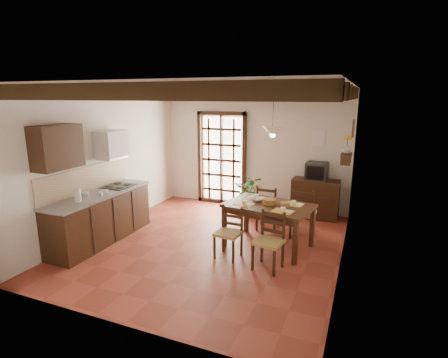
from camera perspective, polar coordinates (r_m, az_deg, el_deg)
The scene contains 25 objects.
ground_plane at distance 6.50m, azimuth -2.19°, elevation -10.61°, with size 5.00×5.00×0.00m, color brown.
room_shell at distance 5.99m, azimuth -2.35°, elevation 5.47°, with size 4.52×5.02×2.81m.
ceiling_beams at distance 5.93m, azimuth -2.43°, elevation 13.86°, with size 4.50×4.34×0.20m.
french_door at distance 8.62m, azimuth -0.38°, elevation 3.62°, with size 1.26×0.11×2.32m.
kitchen_counter at distance 6.88m, azimuth -19.47°, elevation -5.78°, with size 0.64×2.25×1.38m.
upper_cabinet at distance 6.17m, azimuth -25.60°, elevation 4.72°, with size 0.35×0.80×0.70m, color black.
range_hood at distance 7.06m, azimuth -17.90°, elevation 5.37°, with size 0.38×0.60×0.54m.
counter_items at distance 6.80m, azimuth -19.29°, elevation -1.69°, with size 0.50×1.43×0.25m.
dining_table at distance 6.22m, azimuth 7.30°, elevation -5.00°, with size 1.61×1.19×0.79m.
chair_near_left at distance 5.91m, azimuth 0.74°, elevation -10.22°, with size 0.43×0.41×0.87m.
chair_near_right at distance 5.59m, azimuth 7.25°, elevation -11.65°, with size 0.48×0.46×0.91m.
chair_far_left at distance 7.13m, azimuth 7.17°, elevation -5.98°, with size 0.43×0.41×0.92m.
chair_far_right at distance 6.87m, azimuth 12.71°, elevation -6.84°, with size 0.46×0.44×0.97m.
table_setting at distance 6.16m, azimuth 7.35°, elevation -3.47°, with size 1.06×0.71×0.10m.
table_bowl at distance 6.33m, azimuth 5.41°, elevation -3.38°, with size 0.22×0.22×0.05m, color white.
sideboard at distance 7.99m, azimuth 14.65°, elevation -3.12°, with size 1.01×0.46×0.86m, color black.
crt_tv at distance 7.83m, azimuth 14.91°, elevation 1.22°, with size 0.47×0.44×0.39m.
fuse_box at distance 7.98m, azimuth 15.23°, elevation 6.52°, with size 0.25×0.03×0.32m, color white.
plant_pot at distance 8.01m, azimuth 4.28°, elevation -5.07°, with size 0.35×0.35×0.22m, color maroon.
potted_plant at distance 7.87m, azimuth 4.33°, elevation -1.89°, with size 1.75×1.50×1.95m, color #144C19.
wall_shelf at distance 7.09m, azimuth 19.32°, elevation 3.47°, with size 0.20×0.42×0.20m.
shelf_vase at distance 7.07m, azimuth 19.41°, elevation 4.58°, with size 0.15×0.15×0.15m, color #B2BFB2.
shelf_flowers at distance 7.05m, azimuth 19.54°, elevation 6.25°, with size 0.14×0.14×0.36m.
framed_picture at distance 7.02m, azimuth 20.35°, elevation 7.74°, with size 0.03×0.32×0.32m.
pendant_lamp at distance 6.03m, azimuth 7.95°, elevation 7.91°, with size 0.36×0.36×0.84m.
Camera 1 is at (2.47, -5.39, 2.64)m, focal length 28.00 mm.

